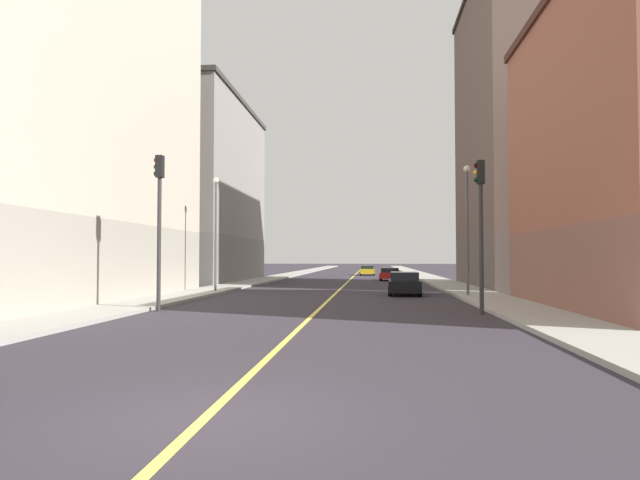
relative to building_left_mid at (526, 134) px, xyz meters
The scene contains 14 objects.
ground_plane 37.87m from the building_left_mid, 112.08° to the right, with size 400.00×400.00×0.00m, color #302A32.
sidewalk_left 19.91m from the building_left_mid, 109.26° to the left, with size 2.81×168.00×0.15m, color #9E9B93.
sidewalk_right 28.99m from the building_left_mid, 144.51° to the left, with size 2.81×168.00×0.15m, color #9E9B93.
lane_center_stripe 23.52m from the building_left_mid, 131.21° to the left, with size 0.16×154.00×0.01m, color #E5D14C.
building_left_mid is the anchor object (origin of this frame).
building_right_corner 31.71m from the building_left_mid, 148.98° to the right, with size 8.32×22.99×23.94m.
building_right_midblock 28.37m from the building_left_mid, 164.37° to the left, with size 8.32×19.13×16.67m.
traffic_light_left_near 22.28m from the building_left_mid, 110.19° to the right, with size 0.40×0.32×5.88m.
traffic_light_right_near 28.96m from the building_left_mid, 135.39° to the right, with size 0.40×0.32×6.32m.
street_lamp_left_near 14.40m from the building_left_mid, 119.50° to the right, with size 0.36×0.36×7.03m.
street_lamp_right_near 23.66m from the building_left_mid, 157.79° to the right, with size 0.36×0.36×6.96m.
car_yellow 31.58m from the building_left_mid, 113.91° to the left, with size 1.91×4.35×1.21m.
car_black 16.85m from the building_left_mid, 136.63° to the right, with size 2.01×4.34×1.34m.
car_red 18.38m from the building_left_mid, 130.43° to the left, with size 2.10×4.17×1.21m.
Camera 1 is at (2.24, -7.01, 2.14)m, focal length 29.96 mm.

